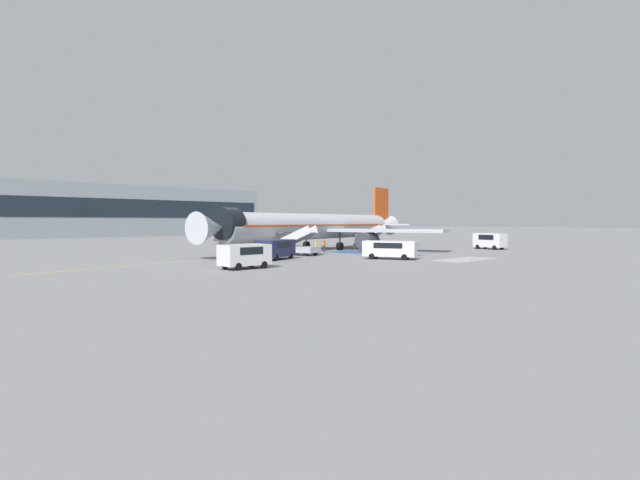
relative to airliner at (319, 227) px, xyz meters
The scene contains 24 objects.
ground_plane 3.41m from the airliner, 51.76° to the left, with size 600.00×600.00×0.00m, color slate.
apron_leadline_yellow 3.32m from the airliner, 168.13° to the right, with size 0.20×80.07×0.01m, color gold.
apron_stand_patch_blue 11.08m from the airliner, 93.60° to the right, with size 4.46×12.79×0.01m, color #2856A8.
apron_walkway_bar_0 24.30m from the airliner, 101.66° to the right, with size 0.44×3.60×0.01m, color silver.
apron_walkway_bar_1 24.09m from the airliner, 98.84° to the right, with size 0.44×3.60×0.01m, color silver.
apron_walkway_bar_2 23.93m from the airliner, 95.97° to the right, with size 0.44×3.60×0.01m, color silver.
apron_walkway_bar_3 23.84m from the airliner, 93.07° to the right, with size 0.44×3.60×0.01m, color silver.
apron_walkway_bar_4 23.81m from the airliner, 90.16° to the right, with size 0.44×3.60×0.01m, color silver.
apron_walkway_bar_5 23.83m from the airliner, 87.25° to the right, with size 0.44×3.60×0.01m, color silver.
apron_walkway_bar_6 23.92m from the airliner, 84.35° to the right, with size 0.44×3.60×0.01m, color silver.
airliner is the anchor object (origin of this frame).
boarding_stairs_forward 11.68m from the airliner, 145.94° to the right, with size 3.14×5.51×3.57m.
boarding_stairs_aft 8.91m from the airliner, 18.32° to the right, with size 3.14×5.51×3.56m.
fuel_tanker 26.60m from the airliner, 79.16° to the left, with size 10.17×2.73×3.24m.
service_van_0 19.28m from the airliner, 110.81° to the right, with size 4.17×5.84×1.95m.
service_van_1 28.99m from the airliner, 146.52° to the right, with size 4.25×2.19×2.06m.
service_van_2 24.84m from the airliner, 40.72° to the right, with size 2.46×4.59×2.30m.
service_van_3 18.69m from the airliner, 147.86° to the right, with size 5.14×3.43×2.09m.
ground_crew_0 11.78m from the airliner, ahead, with size 0.47×0.33×1.60m.
ground_crew_1 5.02m from the airliner, 124.63° to the right, with size 0.45×0.28×1.65m.
ground_crew_2 7.88m from the airliner, 136.62° to the right, with size 0.48×0.45×1.77m.
traffic_cone_0 22.37m from the airliner, 152.56° to the right, with size 0.62×0.62×0.69m.
traffic_cone_1 9.31m from the airliner, 62.39° to the right, with size 0.53×0.53×0.59m.
terminal_building 82.96m from the airliner, 83.32° to the left, with size 74.39×12.10×13.51m.
Camera 1 is at (-49.50, -51.44, 4.02)m, focal length 28.00 mm.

